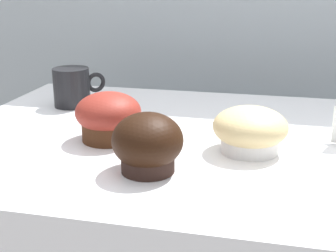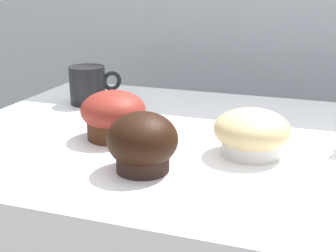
{
  "view_description": "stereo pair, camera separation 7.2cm",
  "coord_description": "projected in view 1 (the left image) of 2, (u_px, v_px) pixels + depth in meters",
  "views": [
    {
      "loc": [
        0.07,
        -0.76,
        1.17
      ],
      "look_at": [
        -0.09,
        -0.09,
        0.94
      ],
      "focal_mm": 50.0,
      "sensor_mm": 36.0,
      "label": 1
    },
    {
      "loc": [
        0.14,
        -0.74,
        1.17
      ],
      "look_at": [
        -0.09,
        -0.09,
        0.94
      ],
      "focal_mm": 50.0,
      "sensor_mm": 36.0,
      "label": 2
    }
  ],
  "objects": [
    {
      "name": "coffee_cup",
      "position": [
        72.0,
        86.0,
        0.99
      ],
      "size": [
        0.1,
        0.1,
        0.08
      ],
      "color": "black",
      "rests_on": "display_counter"
    },
    {
      "name": "muffin_back_left",
      "position": [
        250.0,
        130.0,
        0.73
      ],
      "size": [
        0.12,
        0.12,
        0.07
      ],
      "color": "white",
      "rests_on": "display_counter"
    },
    {
      "name": "muffin_front_center",
      "position": [
        148.0,
        144.0,
        0.66
      ],
      "size": [
        0.1,
        0.1,
        0.09
      ],
      "color": "black",
      "rests_on": "display_counter"
    },
    {
      "name": "muffin_back_right",
      "position": [
        108.0,
        117.0,
        0.78
      ],
      "size": [
        0.11,
        0.11,
        0.08
      ],
      "color": "#452514",
      "rests_on": "display_counter"
    },
    {
      "name": "wall_back",
      "position": [
        251.0,
        71.0,
        1.36
      ],
      "size": [
        3.2,
        0.1,
        1.8
      ],
      "primitive_type": "cube",
      "color": "#A8B2B7",
      "rests_on": "ground"
    }
  ]
}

